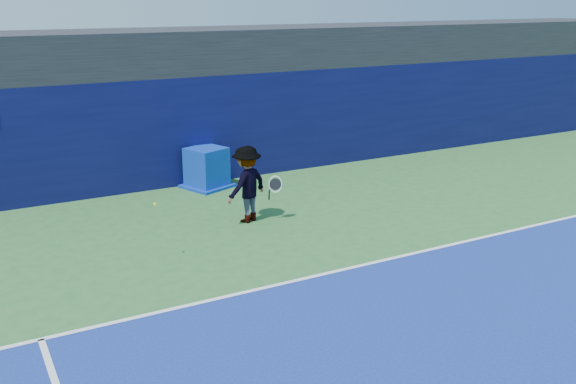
{
  "coord_description": "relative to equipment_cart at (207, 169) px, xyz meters",
  "views": [
    {
      "loc": [
        -5.82,
        -6.59,
        5.1
      ],
      "look_at": [
        0.54,
        5.2,
        1.0
      ],
      "focal_mm": 40.0,
      "sensor_mm": 36.0,
      "label": 1
    }
  ],
  "objects": [
    {
      "name": "ground",
      "position": [
        -0.34,
        -9.57,
        -0.51
      ],
      "size": [
        80.0,
        80.0,
        0.0
      ],
      "primitive_type": "plane",
      "color": "#30672E",
      "rests_on": "ground"
    },
    {
      "name": "baseline",
      "position": [
        -0.34,
        -6.57,
        -0.5
      ],
      "size": [
        24.0,
        0.1,
        0.01
      ],
      "primitive_type": "cube",
      "color": "white",
      "rests_on": "ground"
    },
    {
      "name": "stadium_band",
      "position": [
        -0.34,
        1.93,
        3.09
      ],
      "size": [
        36.0,
        3.0,
        1.2
      ],
      "primitive_type": "cube",
      "color": "black",
      "rests_on": "back_wall_assembly"
    },
    {
      "name": "back_wall_assembly",
      "position": [
        -0.34,
        0.93,
        0.99
      ],
      "size": [
        36.0,
        1.03,
        3.0
      ],
      "color": "#0B0C3D",
      "rests_on": "ground"
    },
    {
      "name": "equipment_cart",
      "position": [
        0.0,
        0.0,
        0.0
      ],
      "size": [
        1.5,
        1.5,
        1.12
      ],
      "color": "#0B31A7",
      "rests_on": "ground"
    },
    {
      "name": "tennis_player",
      "position": [
        -0.2,
        -3.1,
        0.4
      ],
      "size": [
        1.43,
        1.08,
        1.81
      ],
      "color": "white",
      "rests_on": "ground"
    },
    {
      "name": "tennis_ball",
      "position": [
        -2.79,
        -4.44,
        0.69
      ],
      "size": [
        0.06,
        0.06,
        0.06
      ],
      "color": "#D3E319",
      "rests_on": "ground"
    }
  ]
}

